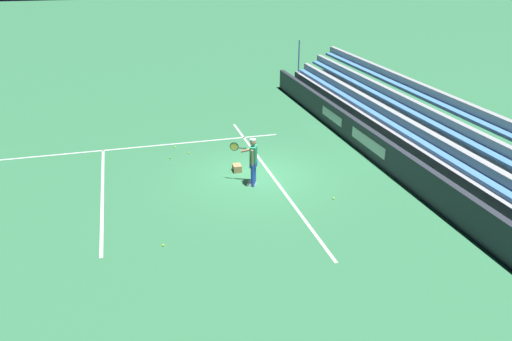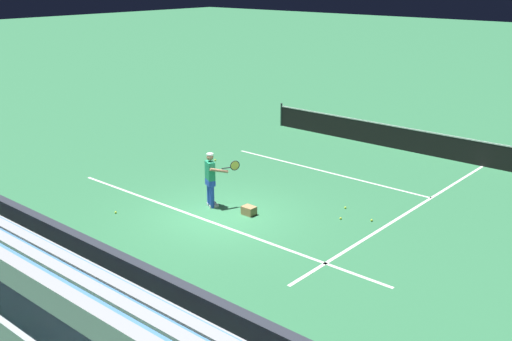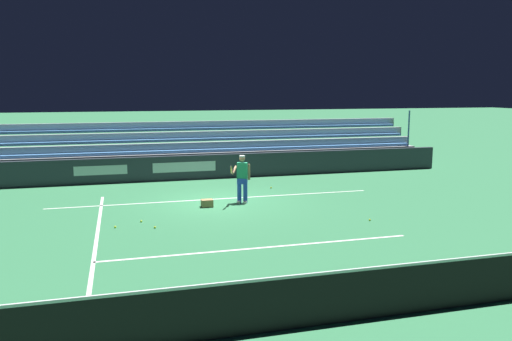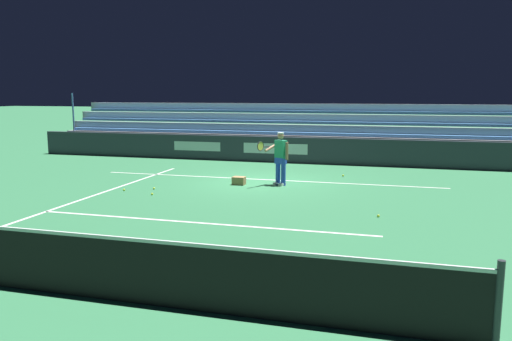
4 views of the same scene
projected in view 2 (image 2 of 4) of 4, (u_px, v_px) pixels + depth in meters
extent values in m
plane|color=#337A4C|center=(220.00, 216.00, 17.82)|extent=(160.00, 160.00, 0.00)
cube|color=white|center=(209.00, 221.00, 17.46)|extent=(12.00, 0.10, 0.01)
cube|color=white|center=(409.00, 211.00, 18.15)|extent=(0.10, 12.00, 0.01)
cube|color=white|center=(325.00, 172.00, 21.77)|extent=(8.22, 0.10, 0.01)
cube|color=#2D333D|center=(78.00, 255.00, 14.15)|extent=(24.13, 0.24, 1.10)
cube|color=silver|center=(98.00, 259.00, 13.82)|extent=(2.80, 0.01, 0.44)
cube|color=silver|center=(208.00, 314.00, 11.61)|extent=(2.20, 0.01, 0.40)
cube|color=#9EA3A8|center=(5.00, 283.00, 12.86)|extent=(22.92, 2.40, 1.10)
cube|color=#4C89CC|center=(36.00, 244.00, 13.23)|extent=(22.47, 0.40, 0.12)
cube|color=#9EA3A8|center=(23.00, 243.00, 12.99)|extent=(22.92, 0.24, 0.45)
cylinder|color=blue|center=(209.00, 192.00, 18.50)|extent=(0.15, 0.15, 0.88)
cylinder|color=blue|center=(212.00, 194.00, 18.31)|extent=(0.15, 0.15, 0.88)
cube|color=white|center=(211.00, 204.00, 18.65)|extent=(0.22, 0.30, 0.09)
cube|color=white|center=(214.00, 206.00, 18.46)|extent=(0.22, 0.30, 0.09)
cube|color=blue|center=(210.00, 182.00, 18.29)|extent=(0.40, 0.34, 0.20)
cube|color=#239366|center=(210.00, 171.00, 18.18)|extent=(0.41, 0.34, 0.58)
sphere|color=#A37556|center=(210.00, 157.00, 18.05)|extent=(0.21, 0.21, 0.21)
cylinder|color=white|center=(210.00, 154.00, 18.02)|extent=(0.20, 0.20, 0.05)
cylinder|color=#A37556|center=(207.00, 170.00, 18.40)|extent=(0.09, 0.09, 0.56)
cylinder|color=#A37556|center=(219.00, 171.00, 18.03)|extent=(0.33, 0.57, 0.24)
cylinder|color=black|center=(226.00, 168.00, 18.11)|extent=(0.16, 0.29, 0.03)
torus|color=black|center=(235.00, 166.00, 18.20)|extent=(0.15, 0.29, 0.31)
cylinder|color=#D6D14C|center=(235.00, 166.00, 18.20)|extent=(0.12, 0.25, 0.27)
cube|color=#A87F51|center=(249.00, 210.00, 17.89)|extent=(0.41, 0.31, 0.26)
sphere|color=#CCE533|center=(372.00, 220.00, 17.43)|extent=(0.07, 0.07, 0.07)
sphere|color=#CCE533|center=(215.00, 160.00, 23.01)|extent=(0.07, 0.07, 0.07)
sphere|color=#CCE533|center=(345.00, 208.00, 18.36)|extent=(0.07, 0.07, 0.07)
sphere|color=#CCE533|center=(341.00, 218.00, 17.56)|extent=(0.07, 0.07, 0.07)
sphere|color=#CCE533|center=(116.00, 212.00, 18.00)|extent=(0.07, 0.07, 0.07)
cylinder|color=#33383D|center=(281.00, 115.00, 28.15)|extent=(0.09, 0.09, 1.07)
cube|color=black|center=(385.00, 136.00, 24.78)|extent=(11.00, 0.02, 0.91)
cube|color=white|center=(386.00, 125.00, 24.62)|extent=(11.00, 0.04, 0.05)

